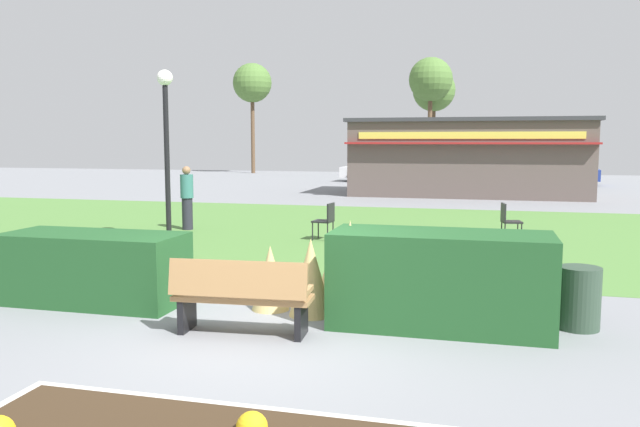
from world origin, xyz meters
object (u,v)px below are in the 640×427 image
at_px(cafe_chair_east, 326,218).
at_px(person_strolling, 187,197).
at_px(tree_right_bg, 252,84).
at_px(parked_car_west_slot, 378,171).
at_px(food_kiosk, 468,157).
at_px(parked_car_center_slot, 470,172).
at_px(tree_left_bg, 434,91).
at_px(parked_car_east_slot, 557,173).
at_px(cafe_chair_west, 508,219).
at_px(lamppost_mid, 166,134).
at_px(trash_bin, 579,298).
at_px(park_bench, 241,296).
at_px(tree_center_bg, 431,80).

xyz_separation_m(cafe_chair_east, person_strolling, (-4.01, 0.82, 0.33)).
bearing_deg(tree_right_bg, parked_car_west_slot, -35.73).
relative_size(food_kiosk, parked_car_west_slot, 2.36).
relative_size(cafe_chair_east, parked_car_center_slot, 0.21).
bearing_deg(person_strolling, tree_left_bg, 176.11).
bearing_deg(parked_car_east_slot, cafe_chair_west, -98.84).
relative_size(lamppost_mid, cafe_chair_east, 4.45).
relative_size(cafe_chair_east, person_strolling, 0.53).
distance_m(lamppost_mid, parked_car_center_slot, 23.87).
distance_m(person_strolling, tree_right_bg, 30.22).
height_order(trash_bin, food_kiosk, food_kiosk).
bearing_deg(cafe_chair_east, park_bench, -84.04).
height_order(food_kiosk, tree_right_bg, tree_right_bg).
height_order(cafe_chair_west, parked_car_center_slot, parked_car_center_slot).
distance_m(cafe_chair_west, parked_car_center_slot, 20.76).
xyz_separation_m(trash_bin, tree_left_bg, (-4.53, 34.68, 5.23)).
height_order(lamppost_mid, cafe_chair_west, lamppost_mid).
distance_m(lamppost_mid, food_kiosk, 16.28).
xyz_separation_m(parked_car_east_slot, tree_left_bg, (-7.13, 6.81, 4.98)).
relative_size(cafe_chair_west, parked_car_center_slot, 0.21).
relative_size(park_bench, parked_car_west_slot, 0.40).
relative_size(parked_car_east_slot, tree_center_bg, 0.57).
bearing_deg(parked_car_west_slot, tree_right_bg, 144.27).
bearing_deg(food_kiosk, park_bench, -95.79).
height_order(lamppost_mid, parked_car_center_slot, lamppost_mid).
relative_size(trash_bin, cafe_chair_west, 0.89).
height_order(tree_left_bg, tree_center_bg, tree_center_bg).
relative_size(person_strolling, tree_right_bg, 0.21).
distance_m(trash_bin, person_strolling, 11.24).
xyz_separation_m(park_bench, cafe_chair_east, (-0.78, 7.47, 0.05)).
distance_m(park_bench, lamppost_mid, 7.82).
xyz_separation_m(cafe_chair_west, tree_center_bg, (-4.04, 26.34, 5.67)).
relative_size(cafe_chair_west, cafe_chair_east, 1.00).
bearing_deg(parked_car_east_slot, tree_left_bg, 136.34).
xyz_separation_m(tree_right_bg, tree_center_bg, (12.86, -1.87, -0.22)).
distance_m(park_bench, tree_right_bg, 39.54).
bearing_deg(lamppost_mid, tree_left_bg, 82.83).
relative_size(parked_car_west_slot, parked_car_east_slot, 0.98).
bearing_deg(tree_right_bg, trash_bin, -63.65).
bearing_deg(trash_bin, parked_car_east_slot, 84.66).
height_order(parked_car_east_slot, tree_center_bg, tree_center_bg).
bearing_deg(cafe_chair_west, parked_car_east_slot, 81.16).
xyz_separation_m(park_bench, tree_center_bg, (-0.65, 34.81, 5.72)).
xyz_separation_m(food_kiosk, tree_right_bg, (-15.66, 15.50, 4.77)).
xyz_separation_m(lamppost_mid, cafe_chair_west, (7.65, 2.22, -1.98)).
bearing_deg(cafe_chair_east, tree_left_bg, 89.47).
bearing_deg(lamppost_mid, park_bench, -55.70).
relative_size(trash_bin, tree_center_bg, 0.10).
xyz_separation_m(lamppost_mid, food_kiosk, (6.41, 14.94, -0.85)).
relative_size(park_bench, tree_left_bg, 0.24).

